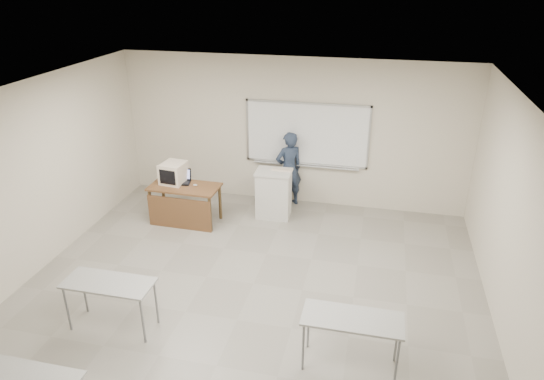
% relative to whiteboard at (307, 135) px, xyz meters
% --- Properties ---
extents(floor, '(7.00, 8.00, 0.01)m').
position_rel_whiteboard_xyz_m(floor, '(-0.30, -3.97, -1.49)').
color(floor, gray).
rests_on(floor, ground).
extents(whiteboard, '(2.48, 0.10, 1.31)m').
position_rel_whiteboard_xyz_m(whiteboard, '(0.00, 0.00, 0.00)').
color(whiteboard, white).
rests_on(whiteboard, floor).
extents(student_desks, '(4.40, 2.20, 0.73)m').
position_rel_whiteboard_xyz_m(student_desks, '(-0.30, -5.32, -0.81)').
color(student_desks, '#A4A49F').
rests_on(student_desks, floor).
extents(instructor_desk, '(1.32, 0.66, 0.75)m').
position_rel_whiteboard_xyz_m(instructor_desk, '(-2.10, -1.48, -0.95)').
color(instructor_desk, brown).
rests_on(instructor_desk, floor).
extents(podium, '(0.69, 0.50, 0.96)m').
position_rel_whiteboard_xyz_m(podium, '(-0.50, -0.77, -1.00)').
color(podium, silver).
rests_on(podium, floor).
extents(crt_monitor, '(0.43, 0.48, 0.41)m').
position_rel_whiteboard_xyz_m(crt_monitor, '(-2.35, -1.24, -0.54)').
color(crt_monitor, beige).
rests_on(crt_monitor, instructor_desk).
extents(laptop, '(0.33, 0.30, 0.24)m').
position_rel_whiteboard_xyz_m(laptop, '(-2.20, -1.21, -0.67)').
color(laptop, black).
rests_on(laptop, instructor_desk).
extents(mouse, '(0.10, 0.07, 0.03)m').
position_rel_whiteboard_xyz_m(mouse, '(-1.90, -1.32, -0.71)').
color(mouse, '#A8AAAF').
rests_on(mouse, instructor_desk).
extents(keyboard, '(0.41, 0.15, 0.02)m').
position_rel_whiteboard_xyz_m(keyboard, '(-0.35, -0.69, -0.51)').
color(keyboard, beige).
rests_on(keyboard, podium).
extents(presenter, '(0.69, 0.64, 1.57)m').
position_rel_whiteboard_xyz_m(presenter, '(-0.32, -0.18, -0.69)').
color(presenter, black).
rests_on(presenter, floor).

